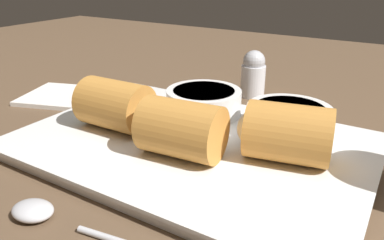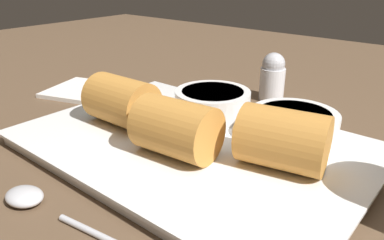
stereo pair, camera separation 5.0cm
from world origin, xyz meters
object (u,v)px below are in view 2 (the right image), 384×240
(napkin, at_px, (87,91))
(serving_plate, at_px, (192,146))
(dipping_bowl_far, at_px, (293,125))
(salt_shaker, at_px, (273,77))
(spoon, at_px, (38,203))
(dipping_bowl_near, at_px, (214,102))

(napkin, bearing_deg, serving_plate, -10.97)
(serving_plate, xyz_separation_m, dipping_bowl_far, (0.08, 0.07, 0.02))
(serving_plate, xyz_separation_m, salt_shaker, (-0.02, 0.20, 0.03))
(spoon, bearing_deg, napkin, 136.80)
(spoon, xyz_separation_m, salt_shaker, (0.01, 0.35, 0.03))
(napkin, bearing_deg, spoon, -43.20)
(napkin, relative_size, salt_shaker, 1.99)
(dipping_bowl_near, bearing_deg, serving_plate, -71.61)
(dipping_bowl_far, relative_size, salt_shaker, 1.30)
(dipping_bowl_near, bearing_deg, dipping_bowl_far, -1.36)
(spoon, height_order, napkin, spoon)
(dipping_bowl_near, bearing_deg, salt_shaker, 87.50)
(dipping_bowl_far, distance_m, spoon, 0.25)
(serving_plate, distance_m, salt_shaker, 0.20)
(dipping_bowl_far, bearing_deg, serving_plate, -139.75)
(napkin, bearing_deg, salt_shaker, 33.37)
(serving_plate, bearing_deg, dipping_bowl_near, 108.39)
(serving_plate, relative_size, dipping_bowl_near, 3.93)
(dipping_bowl_far, height_order, salt_shaker, salt_shaker)
(dipping_bowl_far, bearing_deg, napkin, -176.72)
(serving_plate, height_order, dipping_bowl_far, dipping_bowl_far)
(dipping_bowl_far, height_order, napkin, dipping_bowl_far)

